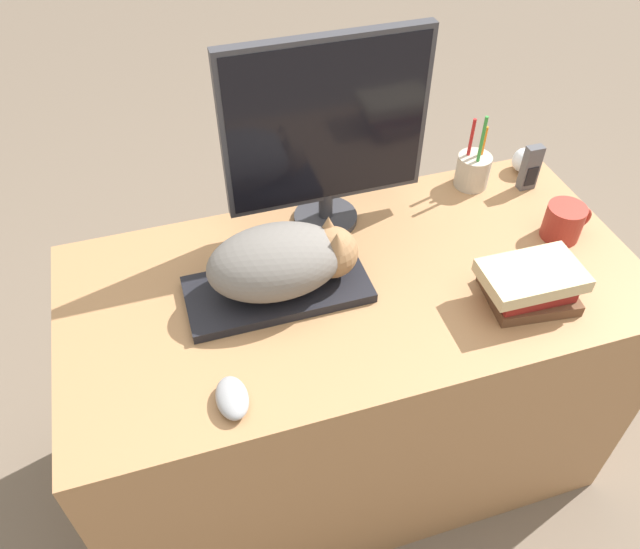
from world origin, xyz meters
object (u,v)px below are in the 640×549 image
object	(u,v)px
cat	(285,260)
computer_mouse	(232,398)
keyboard	(278,289)
coffee_mug	(564,222)
pen_cup	(473,170)
baseball	(525,160)
book_stack	(530,284)
phone	(530,168)
monitor	(328,130)

from	to	relation	value
cat	computer_mouse	xyz separation A→B (m)	(-0.18, -0.26, -0.08)
keyboard	coffee_mug	bearing A→B (deg)	-1.34
pen_cup	baseball	xyz separation A→B (m)	(0.17, 0.02, -0.01)
baseball	computer_mouse	bearing A→B (deg)	-151.02
keyboard	book_stack	world-z (taller)	book_stack
phone	keyboard	bearing A→B (deg)	-165.97
baseball	book_stack	size ratio (longest dim) A/B	0.31
cat	monitor	size ratio (longest dim) A/B	0.70
pen_cup	monitor	bearing A→B (deg)	-176.15
computer_mouse	monitor	bearing A→B (deg)	54.03
keyboard	book_stack	xyz separation A→B (m)	(0.53, -0.19, 0.04)
coffee_mug	computer_mouse	bearing A→B (deg)	-164.54
pen_cup	book_stack	distance (m)	0.44
computer_mouse	phone	world-z (taller)	phone
cat	coffee_mug	size ratio (longest dim) A/B	2.70
keyboard	cat	distance (m)	0.09
computer_mouse	book_stack	xyz separation A→B (m)	(0.69, 0.07, 0.03)
baseball	book_stack	xyz separation A→B (m)	(-0.25, -0.45, 0.02)
keyboard	phone	size ratio (longest dim) A/B	3.20
coffee_mug	baseball	world-z (taller)	coffee_mug
coffee_mug	pen_cup	distance (m)	0.29
cat	phone	world-z (taller)	cat
pen_cup	book_stack	xyz separation A→B (m)	(-0.08, -0.43, 0.00)
pen_cup	keyboard	bearing A→B (deg)	-158.24
coffee_mug	monitor	bearing A→B (deg)	156.66
computer_mouse	cat	bearing A→B (deg)	55.55
pen_cup	cat	bearing A→B (deg)	-157.52
monitor	pen_cup	world-z (taller)	monitor
computer_mouse	pen_cup	world-z (taller)	pen_cup
coffee_mug	baseball	bearing A→B (deg)	78.67
coffee_mug	baseball	xyz separation A→B (m)	(0.06, 0.28, -0.01)
pen_cup	baseball	world-z (taller)	pen_cup
monitor	computer_mouse	world-z (taller)	monitor
monitor	baseball	distance (m)	0.64
baseball	phone	world-z (taller)	phone
pen_cup	book_stack	size ratio (longest dim) A/B	0.98
keyboard	coffee_mug	distance (m)	0.73
phone	coffee_mug	bearing A→B (deg)	-96.25
computer_mouse	book_stack	size ratio (longest dim) A/B	0.45
monitor	computer_mouse	bearing A→B (deg)	-125.97
keyboard	pen_cup	size ratio (longest dim) A/B	1.86
cat	book_stack	world-z (taller)	cat
computer_mouse	coffee_mug	bearing A→B (deg)	15.46
keyboard	baseball	world-z (taller)	baseball
phone	monitor	bearing A→B (deg)	177.12
book_stack	keyboard	bearing A→B (deg)	160.50
phone	book_stack	distance (m)	0.44
baseball	phone	xyz separation A→B (m)	(-0.03, -0.07, 0.03)
cat	baseball	world-z (taller)	cat
computer_mouse	baseball	world-z (taller)	baseball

